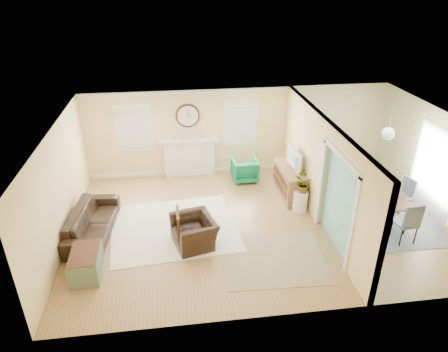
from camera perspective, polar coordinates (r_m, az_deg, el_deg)
The scene contains 29 objects.
floor at distance 10.01m, azimuth 4.81°, elevation -6.63°, with size 9.00×9.00×0.00m, color olive.
wall_back at distance 12.04m, azimuth 2.09°, elevation 6.47°, with size 9.00×0.02×2.60m, color #EACA89.
wall_front at distance 6.91m, azimuth 10.45°, elevation -11.30°, with size 9.00×0.02×2.60m, color #EACA89.
wall_left at distance 9.50m, azimuth -22.45°, elevation -1.63°, with size 0.02×6.00×2.60m, color #EACA89.
wall_right at distance 11.18m, azimuth 28.27°, elevation 1.40°, with size 0.02×6.00×2.60m, color #EACA89.
ceiling at distance 8.83m, azimuth 5.46°, elevation 7.54°, with size 9.00×6.00×0.02m, color white.
partition at distance 9.98m, azimuth 13.29°, elevation 1.55°, with size 0.17×6.00×2.60m.
fireplace at distance 12.05m, azimuth -4.93°, elevation 2.79°, with size 1.70×0.30×1.17m.
wall_clock at distance 11.68m, azimuth -5.20°, elevation 8.58°, with size 0.70×0.07×0.70m.
window_left at distance 11.77m, azimuth -12.77°, elevation 7.18°, with size 1.05×0.13×1.42m.
window_right at distance 11.89m, azimuth 2.39°, elevation 8.02°, with size 1.05×0.13×1.42m.
french_doors at distance 11.23m, azimuth 27.86°, elevation 0.47°, with size 0.06×1.70×2.20m.
pendant at distance 10.05m, azimuth 22.36°, elevation 5.62°, with size 0.30×0.30×0.55m.
rug_cream at distance 9.85m, azimuth -7.16°, elevation -7.32°, with size 2.96×2.57×0.02m, color #F3E9CC.
rug_jute at distance 8.89m, azimuth 7.05°, elevation -11.67°, with size 2.22×1.82×0.01m, color #97865B.
rug_grey at distance 11.05m, azimuth 20.95°, elevation -4.95°, with size 2.55×3.19×0.01m, color slate.
sofa at distance 9.92m, azimuth -18.29°, elevation -6.21°, with size 2.19×0.86×0.64m, color black.
eames_chair at distance 9.11m, azimuth -4.25°, elevation -7.90°, with size 1.01×0.88×0.66m, color black.
green_chair at distance 11.80m, azimuth 2.97°, elevation 0.92°, with size 0.72×0.74×0.68m, color #036D46.
trunk at distance 8.75m, azimuth -19.10°, elevation -11.74°, with size 0.59×0.95×0.54m.
credenza at distance 11.15m, azimuth 9.34°, elevation -0.74°, with size 0.53×1.57×0.80m.
tv at distance 10.85m, azimuth 9.52°, elevation 2.44°, with size 0.98×0.13×0.56m, color black.
garden_stool at distance 10.50m, azimuth 10.85°, elevation -3.56°, with size 0.37×0.37×0.54m, color white.
potted_plant at distance 10.26m, azimuth 11.09°, elevation -1.14°, with size 0.42×0.36×0.47m, color #337F33.
dining_table at distance 10.91m, azimuth 21.21°, elevation -3.62°, with size 1.73×0.96×0.61m, color #4A281B.
dining_chair_n at distance 11.69m, azimuth 19.14°, elevation 0.24°, with size 0.52×0.52×0.94m.
dining_chair_s at distance 9.91m, azimuth 24.62°, elevation -5.49°, with size 0.50×0.50×1.04m.
dining_chair_w at distance 10.49m, azimuth 17.74°, elevation -2.96°, with size 0.41×0.41×0.87m.
dining_chair_e at distance 11.12m, azimuth 24.20°, elevation -2.21°, with size 0.49×0.49×0.92m.
Camera 1 is at (-1.92, -8.10, 5.54)m, focal length 32.00 mm.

